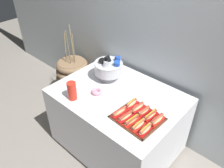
{
  "coord_description": "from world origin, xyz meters",
  "views": [
    {
      "loc": [
        1.19,
        -1.41,
        2.25
      ],
      "look_at": [
        -0.07,
        -0.01,
        0.89
      ],
      "focal_mm": 36.69,
      "sensor_mm": 36.0,
      "label": 1
    }
  ],
  "objects_px": {
    "donut": "(97,92)",
    "cup_stack": "(72,91)",
    "hot_dog_6": "(137,107)",
    "hot_dog_7": "(144,111)",
    "punch_bowl": "(109,67)",
    "floor_vase": "(74,80)",
    "hot_dog_9": "(157,120)",
    "serving_tray": "(137,118)",
    "hot_dog_0": "(119,112)",
    "hot_dog_5": "(131,104)",
    "hot_dog_3": "(138,125)",
    "hot_dog_4": "(145,129)",
    "hot_dog_8": "(150,115)",
    "buffet_table": "(117,120)",
    "hot_dog_1": "(125,116)",
    "hot_dog_2": "(132,120)"
  },
  "relations": [
    {
      "from": "donut",
      "to": "cup_stack",
      "type": "bearing_deg",
      "value": -117.38
    },
    {
      "from": "hot_dog_6",
      "to": "hot_dog_7",
      "type": "height_order",
      "value": "same"
    },
    {
      "from": "punch_bowl",
      "to": "cup_stack",
      "type": "xyz_separation_m",
      "value": [
        -0.03,
        -0.5,
        -0.05
      ]
    },
    {
      "from": "floor_vase",
      "to": "hot_dog_9",
      "type": "bearing_deg",
      "value": -12.34
    },
    {
      "from": "serving_tray",
      "to": "punch_bowl",
      "type": "bearing_deg",
      "value": 154.61
    },
    {
      "from": "hot_dog_0",
      "to": "hot_dog_5",
      "type": "bearing_deg",
      "value": 86.91
    },
    {
      "from": "hot_dog_3",
      "to": "cup_stack",
      "type": "bearing_deg",
      "value": -170.68
    },
    {
      "from": "hot_dog_3",
      "to": "hot_dog_5",
      "type": "relative_size",
      "value": 1.11
    },
    {
      "from": "floor_vase",
      "to": "hot_dog_5",
      "type": "bearing_deg",
      "value": -14.37
    },
    {
      "from": "hot_dog_4",
      "to": "cup_stack",
      "type": "distance_m",
      "value": 0.81
    },
    {
      "from": "hot_dog_8",
      "to": "buffet_table",
      "type": "bearing_deg",
      "value": 170.78
    },
    {
      "from": "hot_dog_0",
      "to": "serving_tray",
      "type": "bearing_deg",
      "value": 25.72
    },
    {
      "from": "buffet_table",
      "to": "cup_stack",
      "type": "height_order",
      "value": "cup_stack"
    },
    {
      "from": "floor_vase",
      "to": "hot_dog_4",
      "type": "bearing_deg",
      "value": -17.86
    },
    {
      "from": "hot_dog_0",
      "to": "hot_dog_1",
      "type": "height_order",
      "value": "hot_dog_0"
    },
    {
      "from": "buffet_table",
      "to": "hot_dog_0",
      "type": "xyz_separation_m",
      "value": [
        0.21,
        -0.22,
        0.41
      ]
    },
    {
      "from": "hot_dog_4",
      "to": "hot_dog_8",
      "type": "relative_size",
      "value": 0.92
    },
    {
      "from": "hot_dog_3",
      "to": "cup_stack",
      "type": "relative_size",
      "value": 0.91
    },
    {
      "from": "floor_vase",
      "to": "hot_dog_3",
      "type": "height_order",
      "value": "floor_vase"
    },
    {
      "from": "hot_dog_2",
      "to": "donut",
      "type": "relative_size",
      "value": 1.58
    },
    {
      "from": "buffet_table",
      "to": "donut",
      "type": "height_order",
      "value": "donut"
    },
    {
      "from": "hot_dog_1",
      "to": "serving_tray",
      "type": "bearing_deg",
      "value": 44.64
    },
    {
      "from": "floor_vase",
      "to": "serving_tray",
      "type": "bearing_deg",
      "value": -16.3
    },
    {
      "from": "buffet_table",
      "to": "hot_dog_9",
      "type": "bearing_deg",
      "value": -8.35
    },
    {
      "from": "hot_dog_9",
      "to": "cup_stack",
      "type": "xyz_separation_m",
      "value": [
        -0.81,
        -0.28,
        0.06
      ]
    },
    {
      "from": "buffet_table",
      "to": "hot_dog_6",
      "type": "distance_m",
      "value": 0.51
    },
    {
      "from": "floor_vase",
      "to": "hot_dog_5",
      "type": "distance_m",
      "value": 1.46
    },
    {
      "from": "donut",
      "to": "hot_dog_0",
      "type": "bearing_deg",
      "value": -13.68
    },
    {
      "from": "hot_dog_8",
      "to": "hot_dog_4",
      "type": "bearing_deg",
      "value": -68.64
    },
    {
      "from": "hot_dog_0",
      "to": "hot_dog_3",
      "type": "distance_m",
      "value": 0.23
    },
    {
      "from": "hot_dog_4",
      "to": "hot_dog_8",
      "type": "height_order",
      "value": "same"
    },
    {
      "from": "hot_dog_3",
      "to": "punch_bowl",
      "type": "xyz_separation_m",
      "value": [
        -0.7,
        0.39,
        0.11
      ]
    },
    {
      "from": "hot_dog_8",
      "to": "hot_dog_9",
      "type": "height_order",
      "value": "same"
    },
    {
      "from": "serving_tray",
      "to": "hot_dog_1",
      "type": "bearing_deg",
      "value": -135.36
    },
    {
      "from": "hot_dog_5",
      "to": "hot_dog_8",
      "type": "height_order",
      "value": "same"
    },
    {
      "from": "hot_dog_8",
      "to": "donut",
      "type": "relative_size",
      "value": 1.58
    },
    {
      "from": "hot_dog_5",
      "to": "hot_dog_4",
      "type": "bearing_deg",
      "value": -31.9
    },
    {
      "from": "floor_vase",
      "to": "hot_dog_0",
      "type": "height_order",
      "value": "floor_vase"
    },
    {
      "from": "buffet_table",
      "to": "hot_dog_0",
      "type": "height_order",
      "value": "hot_dog_0"
    },
    {
      "from": "hot_dog_3",
      "to": "hot_dog_8",
      "type": "xyz_separation_m",
      "value": [
        0.01,
        0.16,
        0.0
      ]
    },
    {
      "from": "hot_dog_2",
      "to": "hot_dog_4",
      "type": "distance_m",
      "value": 0.15
    },
    {
      "from": "buffet_table",
      "to": "punch_bowl",
      "type": "distance_m",
      "value": 0.6
    },
    {
      "from": "hot_dog_3",
      "to": "donut",
      "type": "height_order",
      "value": "hot_dog_3"
    },
    {
      "from": "hot_dog_1",
      "to": "hot_dog_3",
      "type": "bearing_deg",
      "value": -3.09
    },
    {
      "from": "hot_dog_7",
      "to": "hot_dog_8",
      "type": "xyz_separation_m",
      "value": [
        0.07,
        -0.0,
        -0.0
      ]
    },
    {
      "from": "hot_dog_3",
      "to": "hot_dog_0",
      "type": "bearing_deg",
      "value": 176.91
    },
    {
      "from": "hot_dog_9",
      "to": "hot_dog_1",
      "type": "bearing_deg",
      "value": -146.83
    },
    {
      "from": "hot_dog_7",
      "to": "cup_stack",
      "type": "xyz_separation_m",
      "value": [
        -0.66,
        -0.29,
        0.06
      ]
    },
    {
      "from": "hot_dog_2",
      "to": "hot_dog_7",
      "type": "xyz_separation_m",
      "value": [
        0.01,
        0.16,
        0.0
      ]
    },
    {
      "from": "hot_dog_4",
      "to": "hot_dog_2",
      "type": "bearing_deg",
      "value": 176.91
    }
  ]
}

